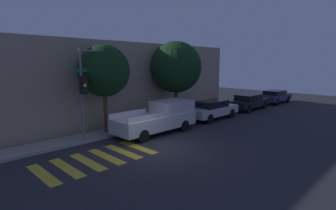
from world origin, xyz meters
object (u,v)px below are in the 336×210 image
sedan_near_corner (212,109)px  sedan_far_end (275,96)px  pickup_truck (159,118)px  traffic_light_pole (90,79)px  tree_midblock (176,67)px  sedan_middle (249,101)px  tree_near_corner (104,71)px

sedan_near_corner → sedan_far_end: bearing=0.0°
pickup_truck → sedan_far_end: size_ratio=1.15×
traffic_light_pole → tree_midblock: tree_midblock is taller
sedan_far_end → pickup_truck: bearing=180.0°
sedan_near_corner → sedan_middle: (5.56, -0.00, -0.00)m
tree_near_corner → tree_midblock: 5.97m
sedan_near_corner → tree_near_corner: 8.65m
sedan_far_end → tree_near_corner: size_ratio=0.88×
traffic_light_pole → sedan_near_corner: size_ratio=1.09×
sedan_middle → sedan_far_end: (5.59, 0.00, -0.02)m
pickup_truck → sedan_middle: (10.97, -0.00, -0.17)m
traffic_light_pole → sedan_middle: (14.72, -1.27, -2.56)m
traffic_light_pole → sedan_near_corner: bearing=-7.9°
sedan_middle → tree_near_corner: tree_near_corner is taller
tree_near_corner → sedan_near_corner: bearing=-13.6°
sedan_far_end → sedan_middle: bearing=-180.0°
tree_near_corner → sedan_far_end: bearing=-5.7°
sedan_far_end → tree_midblock: tree_midblock is taller
pickup_truck → tree_near_corner: (-2.50, 1.91, 2.79)m
traffic_light_pole → sedan_near_corner: traffic_light_pole is taller
sedan_near_corner → sedan_far_end: (11.15, 0.00, -0.03)m
tree_midblock → sedan_far_end: bearing=-8.3°
tree_near_corner → tree_midblock: bearing=0.0°
sedan_middle → sedan_near_corner: bearing=180.0°
sedan_near_corner → tree_midblock: 4.12m
pickup_truck → tree_midblock: size_ratio=0.92×
pickup_truck → traffic_light_pole: bearing=161.3°
traffic_light_pole → pickup_truck: bearing=-18.7°
traffic_light_pole → sedan_far_end: (20.31, -1.27, -2.58)m
pickup_truck → sedan_far_end: pickup_truck is taller
pickup_truck → sedan_middle: 10.97m
sedan_middle → sedan_far_end: sedan_middle is taller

